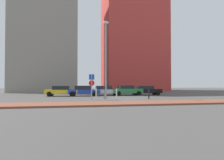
{
  "coord_description": "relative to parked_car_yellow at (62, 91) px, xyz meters",
  "views": [
    {
      "loc": [
        -5.13,
        -21.02,
        1.62
      ],
      "look_at": [
        -0.89,
        2.16,
        2.13
      ],
      "focal_mm": 31.08,
      "sensor_mm": 36.0,
      "label": 1
    }
  ],
  "objects": [
    {
      "name": "parked_car_black",
      "position": [
        12.09,
        0.33,
        -0.0
      ],
      "size": [
        4.65,
        2.12,
        1.37
      ],
      "color": "black",
      "rests_on": "ground"
    },
    {
      "name": "parked_car_blue",
      "position": [
        2.93,
        0.01,
        0.01
      ],
      "size": [
        4.39,
        2.26,
        1.42
      ],
      "color": "#1E389E",
      "rests_on": "ground"
    },
    {
      "name": "parked_car_yellow",
      "position": [
        0.0,
        0.0,
        0.0
      ],
      "size": [
        4.38,
        2.11,
        1.38
      ],
      "color": "gold",
      "rests_on": "ground"
    },
    {
      "name": "building_under_construction",
      "position": [
        -4.37,
        18.69,
        12.13
      ],
      "size": [
        13.08,
        15.11,
        25.72
      ],
      "primitive_type": "cube",
      "color": "gray",
      "rests_on": "ground"
    },
    {
      "name": "traffic_bollard_near",
      "position": [
        4.32,
        -4.07,
        -0.19
      ],
      "size": [
        0.16,
        0.16,
        1.08
      ],
      "primitive_type": "cylinder",
      "color": "#B7B7BC",
      "rests_on": "ground"
    },
    {
      "name": "parking_sign_post",
      "position": [
        3.55,
        -6.89,
        0.94
      ],
      "size": [
        0.6,
        0.1,
        2.67
      ],
      "color": "gray",
      "rests_on": "ground"
    },
    {
      "name": "ground_plane",
      "position": [
        7.14,
        -6.05,
        -0.73
      ],
      "size": [
        120.0,
        120.0,
        0.0
      ],
      "primitive_type": "plane",
      "color": "#4C4947"
    },
    {
      "name": "parked_car_green",
      "position": [
        9.16,
        0.12,
        0.02
      ],
      "size": [
        4.42,
        2.07,
        1.43
      ],
      "color": "#237238",
      "rests_on": "ground"
    },
    {
      "name": "parking_meter",
      "position": [
        4.97,
        -6.22,
        0.15
      ],
      "size": [
        0.18,
        0.14,
        1.36
      ],
      "color": "#4C4C51",
      "rests_on": "ground"
    },
    {
      "name": "traffic_bollard_far",
      "position": [
        6.52,
        -5.35,
        -0.19
      ],
      "size": [
        0.14,
        0.14,
        1.08
      ],
      "primitive_type": "cylinder",
      "color": "#B7B7BC",
      "rests_on": "ground"
    },
    {
      "name": "traffic_bollard_mid",
      "position": [
        9.95,
        -6.54,
        -0.2
      ],
      "size": [
        0.15,
        0.15,
        1.08
      ],
      "primitive_type": "cylinder",
      "color": "black",
      "rests_on": "ground"
    },
    {
      "name": "building_colorful_midrise",
      "position": [
        16.26,
        21.57,
        12.39
      ],
      "size": [
        14.65,
        14.02,
        26.25
      ],
      "primitive_type": "cube",
      "color": "#BF3833",
      "rests_on": "ground"
    },
    {
      "name": "sidewalk_brick",
      "position": [
        7.14,
        -11.78,
        -0.66
      ],
      "size": [
        40.0,
        3.06,
        0.14
      ],
      "primitive_type": "cube",
      "color": "brown",
      "rests_on": "ground"
    },
    {
      "name": "street_lamp",
      "position": [
        5.19,
        -5.83,
        4.24
      ],
      "size": [
        0.7,
        0.36,
        8.65
      ],
      "color": "gray",
      "rests_on": "ground"
    },
    {
      "name": "parked_car_silver",
      "position": [
        5.97,
        0.35,
        -0.0
      ],
      "size": [
        4.56,
        2.11,
        1.39
      ],
      "color": "#B7BABF",
      "rests_on": "ground"
    }
  ]
}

